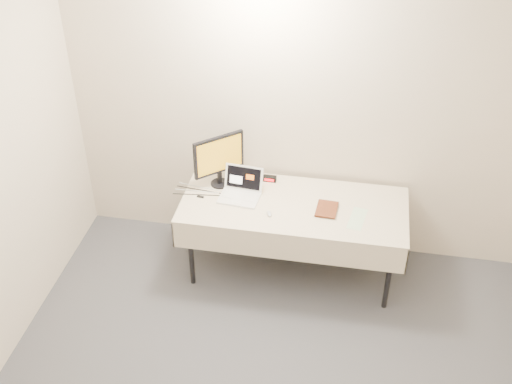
% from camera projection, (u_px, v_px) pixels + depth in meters
% --- Properties ---
extents(back_wall, '(4.00, 0.10, 2.70)m').
position_uv_depth(back_wall, '(304.00, 112.00, 5.28)').
color(back_wall, beige).
rests_on(back_wall, ground).
extents(table, '(1.86, 0.81, 0.74)m').
position_uv_depth(table, '(294.00, 210.00, 5.31)').
color(table, black).
rests_on(table, ground).
extents(laptop, '(0.35, 0.32, 0.22)m').
position_uv_depth(laptop, '(241.00, 190.00, 5.34)').
color(laptop, white).
rests_on(laptop, table).
extents(monitor, '(0.36, 0.32, 0.47)m').
position_uv_depth(monitor, '(219.00, 157.00, 5.34)').
color(monitor, black).
rests_on(monitor, table).
extents(book, '(0.17, 0.03, 0.23)m').
position_uv_depth(book, '(317.00, 198.00, 5.15)').
color(book, '#953F1B').
rests_on(book, table).
extents(alarm_clock, '(0.12, 0.05, 0.05)m').
position_uv_depth(alarm_clock, '(270.00, 178.00, 5.53)').
color(alarm_clock, black).
rests_on(alarm_clock, table).
extents(clicker, '(0.07, 0.09, 0.02)m').
position_uv_depth(clicker, '(269.00, 214.00, 5.15)').
color(clicker, '#BBBBBD').
rests_on(clicker, table).
extents(paper_form, '(0.16, 0.31, 0.00)m').
position_uv_depth(paper_form, '(357.00, 219.00, 5.11)').
color(paper_form, '#C5EABA').
rests_on(paper_form, table).
extents(usb_dongle, '(0.06, 0.03, 0.01)m').
position_uv_depth(usb_dongle, '(200.00, 197.00, 5.35)').
color(usb_dongle, black).
rests_on(usb_dongle, table).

